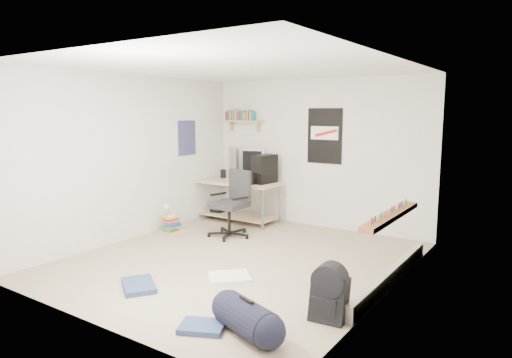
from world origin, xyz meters
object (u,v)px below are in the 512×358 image
Objects in this scene: backpack at (329,299)px; duffel_bag at (247,320)px; office_chair at (229,206)px; book_stack at (171,223)px; desk at (237,201)px.

duffel_bag reaches higher than backpack.
office_chair is 1.71× the size of duffel_bag.
backpack is 0.84m from duffel_bag.
backpack is 1.05× the size of book_stack.
duffel_bag is at bearing -42.39° from desk.
backpack is at bearing -22.71° from book_stack.
desk reaches higher than backpack.
office_chair is at bearing 139.57° from backpack.
office_chair is at bearing 149.90° from duffel_bag.
office_chair is 2.49× the size of book_stack.
desk is 2.58× the size of duffel_bag.
backpack is 3.79m from book_stack.
duffel_bag reaches higher than book_stack.
duffel_bag is at bearing -36.95° from office_chair.
office_chair is 2.37× the size of backpack.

